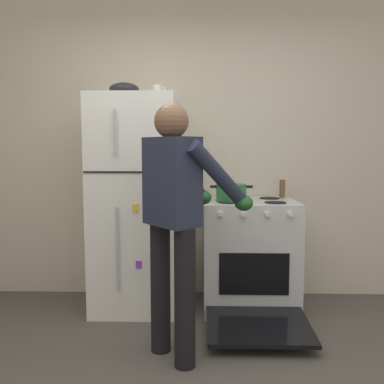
{
  "coord_description": "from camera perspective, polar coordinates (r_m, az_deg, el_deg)",
  "views": [
    {
      "loc": [
        0.07,
        -1.87,
        1.33
      ],
      "look_at": [
        -0.0,
        1.32,
        1.0
      ],
      "focal_mm": 39.28,
      "sensor_mm": 36.0,
      "label": 1
    }
  ],
  "objects": [
    {
      "name": "red_pot",
      "position": [
        3.42,
        5.35,
        -0.05
      ],
      "size": [
        0.35,
        0.25,
        0.13
      ],
      "color": "#236638",
      "rests_on": "stove_range"
    },
    {
      "name": "stove_range",
      "position": [
        3.56,
        7.83,
        -8.58
      ],
      "size": [
        0.76,
        1.22,
        0.91
      ],
      "color": "silver",
      "rests_on": "ground"
    },
    {
      "name": "kitchen_wall_back",
      "position": [
        3.83,
        0.27,
        6.19
      ],
      "size": [
        6.0,
        0.1,
        2.7
      ],
      "primitive_type": "cube",
      "color": "beige",
      "rests_on": "ground"
    },
    {
      "name": "pepper_mill",
      "position": [
        3.73,
        12.16,
        0.47
      ],
      "size": [
        0.05,
        0.05,
        0.15
      ],
      "primitive_type": "cylinder",
      "color": "brown",
      "rests_on": "stove_range"
    },
    {
      "name": "refrigerator",
      "position": [
        3.52,
        -7.66,
        -1.56
      ],
      "size": [
        0.68,
        0.72,
        1.75
      ],
      "color": "white",
      "rests_on": "ground"
    },
    {
      "name": "mixing_bowl",
      "position": [
        3.53,
        -9.19,
        13.59
      ],
      "size": [
        0.24,
        0.24,
        0.11
      ],
      "primitive_type": "ellipsoid",
      "color": "black",
      "rests_on": "refrigerator"
    },
    {
      "name": "person_cook",
      "position": [
        2.61,
        -2.05,
        -2.29
      ],
      "size": [
        0.71,
        0.72,
        1.6
      ],
      "color": "black",
      "rests_on": "ground"
    },
    {
      "name": "coffee_mug",
      "position": [
        3.55,
        -4.74,
        13.52
      ],
      "size": [
        0.11,
        0.08,
        0.1
      ],
      "color": "silver",
      "rests_on": "refrigerator"
    }
  ]
}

